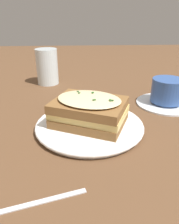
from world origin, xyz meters
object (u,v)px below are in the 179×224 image
sandwich (89,110)px  water_glass (47,67)px  teacup_with_saucer (167,94)px  dinner_plate (90,125)px

sandwich → water_glass: size_ratio=1.51×
sandwich → teacup_with_saucer: sandwich is taller
sandwich → teacup_with_saucer: bearing=-150.6°
dinner_plate → water_glass: water_glass is taller
sandwich → teacup_with_saucer: size_ratio=1.14×
sandwich → teacup_with_saucer: (-0.21, -0.12, -0.01)m
sandwich → water_glass: water_glass is taller
dinner_plate → teacup_with_saucer: bearing=-150.7°
teacup_with_saucer → water_glass: size_ratio=1.32×
sandwich → water_glass: 0.35m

